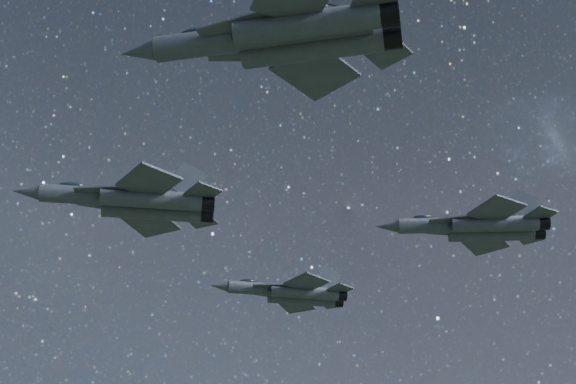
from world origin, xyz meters
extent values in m
cylinder|color=#383D46|center=(-17.35, 5.66, 144.76)|extent=(8.19, 1.80, 1.72)
cone|color=#383D46|center=(-22.65, 5.71, 144.76)|extent=(2.67, 1.57, 1.55)
ellipsoid|color=#1A272F|center=(-18.68, 5.67, 145.59)|extent=(2.64, 1.18, 0.85)
cube|color=#383D46|center=(-11.60, 5.61, 144.70)|extent=(9.08, 1.74, 1.44)
cylinder|color=#383D46|center=(-11.17, 4.50, 144.20)|extent=(9.30, 1.81, 1.72)
cylinder|color=#383D46|center=(-11.15, 6.71, 144.20)|extent=(9.30, 1.81, 1.72)
cylinder|color=black|center=(-6.09, 4.45, 144.20)|extent=(1.45, 1.60, 1.59)
cylinder|color=black|center=(-6.07, 6.66, 144.20)|extent=(1.45, 1.60, 1.59)
cube|color=#383D46|center=(-15.37, 4.15, 144.62)|extent=(5.87, 2.34, 0.13)
cube|color=#383D46|center=(-15.35, 7.13, 144.62)|extent=(5.87, 2.24, 0.13)
cube|color=#383D46|center=(-11.42, 1.85, 144.43)|extent=(6.06, 6.25, 0.22)
cube|color=#383D46|center=(-11.35, 9.36, 144.43)|extent=(6.09, 6.26, 0.22)
cube|color=#383D46|center=(-6.54, 3.02, 144.43)|extent=(3.57, 3.66, 0.17)
cube|color=#383D46|center=(-6.50, 8.10, 144.43)|extent=(3.59, 3.67, 0.17)
cube|color=#383D46|center=(-7.97, 4.19, 146.30)|extent=(3.84, 0.52, 3.93)
cube|color=#383D46|center=(-7.95, 6.95, 146.30)|extent=(3.84, 0.50, 3.93)
cylinder|color=#383D46|center=(0.62, 21.75, 143.68)|extent=(6.78, 1.64, 1.42)
cone|color=#383D46|center=(-3.75, 21.61, 143.68)|extent=(2.22, 1.34, 1.27)
ellipsoid|color=#1A272F|center=(-0.47, 21.72, 144.36)|extent=(2.20, 1.02, 0.70)
cube|color=#383D46|center=(5.35, 21.91, 143.64)|extent=(7.50, 1.61, 1.18)
cylinder|color=#383D46|center=(5.74, 21.01, 143.23)|extent=(7.69, 1.67, 1.42)
cylinder|color=#383D46|center=(5.68, 22.83, 143.23)|extent=(7.69, 1.67, 1.42)
cylinder|color=black|center=(9.92, 21.14, 143.23)|extent=(1.22, 1.35, 1.31)
cylinder|color=black|center=(9.87, 22.96, 143.23)|extent=(1.22, 1.35, 1.31)
cube|color=#383D46|center=(2.30, 20.58, 143.57)|extent=(4.83, 1.74, 0.11)
cube|color=#383D46|center=(2.22, 23.03, 143.57)|extent=(4.84, 2.03, 0.11)
cube|color=#383D46|center=(5.63, 18.82, 143.41)|extent=(5.05, 5.18, 0.18)
cube|color=#383D46|center=(5.43, 25.00, 143.41)|extent=(4.96, 5.12, 0.18)
cube|color=#383D46|center=(9.60, 19.95, 143.41)|extent=(2.98, 3.04, 0.14)
cube|color=#383D46|center=(9.46, 24.13, 143.41)|extent=(2.92, 2.99, 0.14)
cube|color=#383D46|center=(8.39, 20.87, 144.95)|extent=(3.16, 0.43, 3.24)
cube|color=#383D46|center=(8.31, 23.14, 144.95)|extent=(3.16, 0.50, 3.24)
cylinder|color=#383D46|center=(-6.66, -20.06, 142.10)|extent=(8.32, 4.27, 1.73)
cone|color=#383D46|center=(-11.70, -18.35, 142.10)|extent=(3.02, 2.32, 1.55)
ellipsoid|color=#1A272F|center=(-7.92, -19.63, 142.93)|extent=(2.87, 1.95, 0.85)
cube|color=#383D46|center=(-1.20, -21.91, 142.04)|extent=(9.14, 4.50, 1.44)
cylinder|color=#383D46|center=(-1.14, -23.10, 141.54)|extent=(9.37, 4.63, 1.73)
cylinder|color=#383D46|center=(-0.43, -21.00, 141.54)|extent=(9.37, 4.63, 1.73)
cylinder|color=black|center=(3.69, -24.74, 141.54)|extent=(1.88, 1.97, 1.60)
cylinder|color=black|center=(4.40, -22.64, 141.54)|extent=(1.88, 1.97, 1.60)
cube|color=#383D46|center=(-5.25, -22.12, 141.97)|extent=(5.61, 3.92, 0.13)
cube|color=#383D46|center=(-4.29, -19.28, 141.97)|extent=(5.87, 1.99, 0.13)
cube|color=#383D46|center=(0.22, -18.41, 141.77)|extent=(6.36, 6.28, 0.22)
cube|color=#383D46|center=(4.44, -21.14, 141.77)|extent=(3.76, 3.74, 0.17)
cube|color=#383D46|center=(2.71, -21.77, 143.65)|extent=(3.79, 1.11, 3.94)
cylinder|color=#383D46|center=(15.62, 3.80, 143.11)|extent=(7.19, 2.74, 1.48)
cone|color=#383D46|center=(11.13, 4.63, 143.11)|extent=(2.49, 1.72, 1.33)
ellipsoid|color=#1A272F|center=(14.50, 4.01, 143.82)|extent=(2.41, 1.39, 0.73)
cube|color=#383D46|center=(20.49, 2.90, 143.06)|extent=(7.93, 2.82, 1.24)
cylinder|color=#383D46|center=(20.69, 1.90, 142.63)|extent=(8.13, 2.91, 1.48)
cylinder|color=#383D46|center=(21.04, 3.77, 142.63)|extent=(8.13, 2.91, 1.48)
cylinder|color=black|center=(24.99, 1.10, 142.63)|extent=(1.46, 1.57, 1.37)
cylinder|color=black|center=(25.34, 2.98, 142.63)|extent=(1.46, 1.57, 1.37)
cube|color=#383D46|center=(17.07, 2.23, 142.99)|extent=(4.99, 2.78, 0.11)
cube|color=#383D46|center=(17.54, 4.75, 142.99)|extent=(4.96, 1.09, 0.11)
cube|color=#383D46|center=(20.09, -0.31, 142.82)|extent=(4.86, 5.13, 0.19)
cube|color=#383D46|center=(21.26, 6.05, 142.82)|extent=(5.43, 5.46, 0.19)
cube|color=#383D46|center=(24.39, -0.04, 142.82)|extent=(2.86, 2.97, 0.14)
cube|color=#383D46|center=(25.19, 4.26, 142.82)|extent=(3.21, 3.23, 0.14)
cube|color=#383D46|center=(23.36, 1.16, 144.44)|extent=(3.23, 1.01, 3.39)
cube|color=#383D46|center=(23.79, 3.50, 144.44)|extent=(3.31, 0.58, 3.39)
camera|label=1|loc=(-7.54, -60.16, 106.29)|focal=50.00mm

